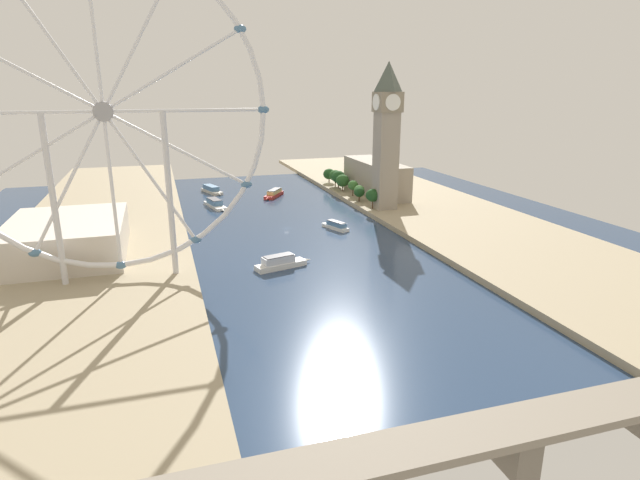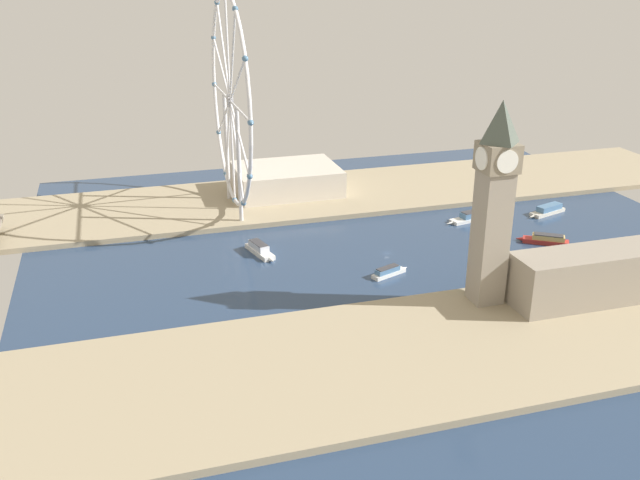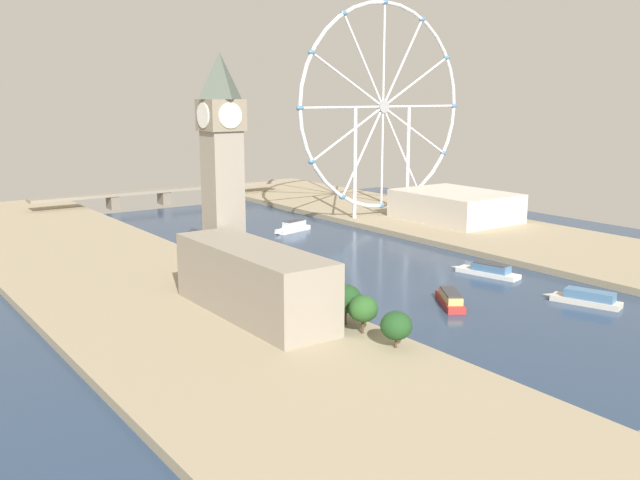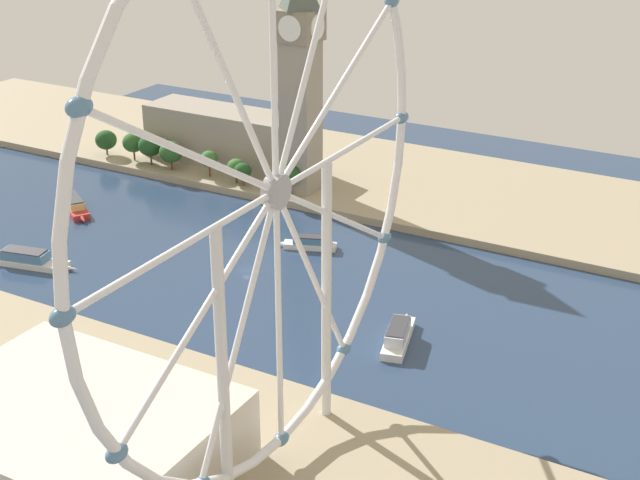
% 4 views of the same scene
% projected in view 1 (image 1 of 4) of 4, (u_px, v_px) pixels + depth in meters
% --- Properties ---
extents(ground_plane, '(370.73, 370.73, 0.00)m').
position_uv_depth(ground_plane, '(287.00, 228.00, 296.75)').
color(ground_plane, navy).
extents(riverbank_left, '(90.00, 520.00, 3.00)m').
position_uv_depth(riverbank_left, '(442.00, 214.00, 324.89)').
color(riverbank_left, tan).
rests_on(riverbank_left, ground_plane).
extents(riverbank_right, '(90.00, 520.00, 3.00)m').
position_uv_depth(riverbank_right, '(97.00, 241.00, 267.76)').
color(riverbank_right, tan).
rests_on(riverbank_right, ground_plane).
extents(clock_tower, '(15.73, 15.73, 89.43)m').
position_uv_depth(clock_tower, '(387.00, 134.00, 319.70)').
color(clock_tower, gray).
rests_on(clock_tower, riverbank_left).
extents(parliament_block, '(22.00, 73.69, 23.44)m').
position_uv_depth(parliament_block, '(376.00, 178.00, 374.36)').
color(parliament_block, gray).
rests_on(parliament_block, riverbank_left).
extents(tree_row_embankment, '(12.19, 106.67, 13.38)m').
position_uv_depth(tree_row_embankment, '(345.00, 181.00, 381.74)').
color(tree_row_embankment, '#513823').
rests_on(tree_row_embankment, riverbank_left).
extents(ferris_wheel, '(125.40, 3.20, 127.85)m').
position_uv_depth(ferris_wheel, '(103.00, 114.00, 192.82)').
color(ferris_wheel, silver).
rests_on(ferris_wheel, riverbank_right).
extents(riverside_hall, '(50.01, 65.82, 16.69)m').
position_uv_depth(riverside_hall, '(68.00, 238.00, 237.45)').
color(riverside_hall, beige).
rests_on(riverside_hall, riverbank_right).
extents(river_bridge, '(182.73, 12.07, 10.88)m').
position_uv_depth(river_bridge, '(515.00, 432.00, 108.86)').
color(river_bridge, gray).
rests_on(river_bridge, ground_plane).
extents(tour_boat_0, '(19.31, 26.02, 5.47)m').
position_uv_depth(tour_boat_0, '(274.00, 194.00, 380.34)').
color(tour_boat_0, '#B22D28').
rests_on(tour_boat_0, ground_plane).
extents(tour_boat_1, '(14.42, 29.22, 5.46)m').
position_uv_depth(tour_boat_1, '(212.00, 190.00, 394.93)').
color(tour_boat_1, beige).
rests_on(tour_boat_1, ground_plane).
extents(tour_boat_2, '(27.56, 12.09, 6.09)m').
position_uv_depth(tour_boat_2, '(281.00, 263.00, 231.58)').
color(tour_boat_2, white).
rests_on(tour_boat_2, ground_plane).
extents(tour_boat_3, '(13.22, 32.78, 5.51)m').
position_uv_depth(tour_boat_3, '(215.00, 204.00, 348.09)').
color(tour_boat_3, white).
rests_on(tour_boat_3, ground_plane).
extents(tour_boat_4, '(11.26, 21.74, 4.67)m').
position_uv_depth(tour_boat_4, '(335.00, 226.00, 294.93)').
color(tour_boat_4, white).
rests_on(tour_boat_4, ground_plane).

